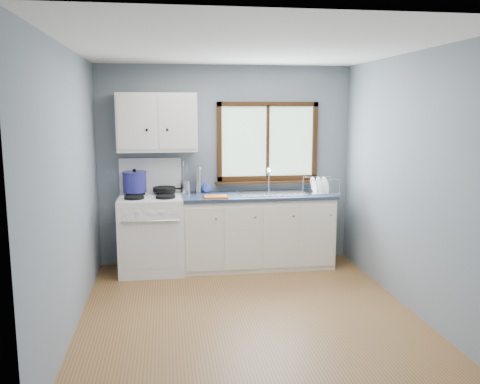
{
  "coord_description": "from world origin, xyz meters",
  "views": [
    {
      "loc": [
        -0.76,
        -4.59,
        1.96
      ],
      "look_at": [
        0.05,
        0.9,
        1.05
      ],
      "focal_mm": 38.0,
      "sensor_mm": 36.0,
      "label": 1
    }
  ],
  "objects": [
    {
      "name": "wall_left",
      "position": [
        -1.61,
        0.0,
        1.25
      ],
      "size": [
        0.02,
        3.6,
        2.5
      ],
      "primitive_type": "cube",
      "color": "gray",
      "rests_on": "ground"
    },
    {
      "name": "gas_range",
      "position": [
        -0.95,
        1.47,
        0.49
      ],
      "size": [
        0.76,
        0.69,
        1.36
      ],
      "color": "white",
      "rests_on": "floor"
    },
    {
      "name": "dish_rack",
      "position": [
        1.15,
        1.45,
        0.97
      ],
      "size": [
        0.42,
        0.33,
        0.21
      ],
      "rotation": [
        0.0,
        0.0,
        0.09
      ],
      "color": "silver",
      "rests_on": "countertop"
    },
    {
      "name": "floor",
      "position": [
        0.0,
        0.0,
        -0.01
      ],
      "size": [
        3.2,
        3.6,
        0.02
      ],
      "primitive_type": "cube",
      "color": "olive",
      "rests_on": "ground"
    },
    {
      "name": "base_cabinets",
      "position": [
        0.36,
        1.49,
        0.41
      ],
      "size": [
        1.85,
        0.6,
        0.88
      ],
      "color": "silver",
      "rests_on": "floor"
    },
    {
      "name": "wall_front",
      "position": [
        0.0,
        -1.81,
        1.25
      ],
      "size": [
        3.2,
        0.02,
        2.5
      ],
      "primitive_type": "cube",
      "color": "gray",
      "rests_on": "ground"
    },
    {
      "name": "wall_back",
      "position": [
        0.0,
        1.81,
        1.25
      ],
      "size": [
        3.2,
        0.02,
        2.5
      ],
      "primitive_type": "cube",
      "color": "gray",
      "rests_on": "ground"
    },
    {
      "name": "stockpot",
      "position": [
        -1.14,
        1.63,
        1.09
      ],
      "size": [
        0.38,
        0.38,
        0.29
      ],
      "rotation": [
        0.0,
        0.0,
        0.38
      ],
      "color": "navy",
      "rests_on": "gas_range"
    },
    {
      "name": "ceiling",
      "position": [
        0.0,
        0.0,
        2.51
      ],
      "size": [
        3.2,
        3.6,
        0.02
      ],
      "primitive_type": "cube",
      "color": "white",
      "rests_on": "wall_back"
    },
    {
      "name": "upper_cabinets",
      "position": [
        -0.85,
        1.63,
        1.8
      ],
      "size": [
        0.95,
        0.35,
        0.7
      ],
      "color": "silver",
      "rests_on": "wall_back"
    },
    {
      "name": "window",
      "position": [
        0.54,
        1.77,
        1.48
      ],
      "size": [
        1.36,
        0.1,
        1.03
      ],
      "color": "#9EC6A8",
      "rests_on": "wall_back"
    },
    {
      "name": "skillet",
      "position": [
        -0.78,
        1.61,
        0.99
      ],
      "size": [
        0.44,
        0.33,
        0.06
      ],
      "rotation": [
        0.0,
        0.0,
        0.21
      ],
      "color": "black",
      "rests_on": "gas_range"
    },
    {
      "name": "dish_towel",
      "position": [
        -0.18,
        1.32,
        0.93
      ],
      "size": [
        0.28,
        0.2,
        0.02
      ],
      "primitive_type": "cube",
      "rotation": [
        0.0,
        0.0,
        -0.02
      ],
      "color": "orange",
      "rests_on": "countertop"
    },
    {
      "name": "wall_right",
      "position": [
        1.61,
        0.0,
        1.25
      ],
      "size": [
        0.02,
        3.6,
        2.5
      ],
      "primitive_type": "cube",
      "color": "gray",
      "rests_on": "ground"
    },
    {
      "name": "thermos",
      "position": [
        -0.36,
        1.68,
        1.09
      ],
      "size": [
        0.1,
        0.1,
        0.33
      ],
      "primitive_type": "cylinder",
      "rotation": [
        0.0,
        0.0,
        0.36
      ],
      "color": "silver",
      "rests_on": "countertop"
    },
    {
      "name": "soap_bottle",
      "position": [
        -0.25,
        1.67,
        1.06
      ],
      "size": [
        0.11,
        0.11,
        0.28
      ],
      "primitive_type": "imported",
      "rotation": [
        0.0,
        0.0,
        0.06
      ],
      "color": "blue",
      "rests_on": "countertop"
    },
    {
      "name": "utensil_crock",
      "position": [
        -0.52,
        1.67,
        1.0
      ],
      "size": [
        0.14,
        0.14,
        0.41
      ],
      "rotation": [
        0.0,
        0.0,
        -0.12
      ],
      "color": "silver",
      "rests_on": "countertop"
    },
    {
      "name": "sink",
      "position": [
        0.54,
        1.49,
        0.86
      ],
      "size": [
        0.84,
        0.46,
        0.44
      ],
      "color": "silver",
      "rests_on": "countertop"
    },
    {
      "name": "countertop",
      "position": [
        0.36,
        1.49,
        0.9
      ],
      "size": [
        1.89,
        0.64,
        0.04
      ],
      "primitive_type": "cube",
      "color": "#1F2B41",
      "rests_on": "base_cabinets"
    }
  ]
}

